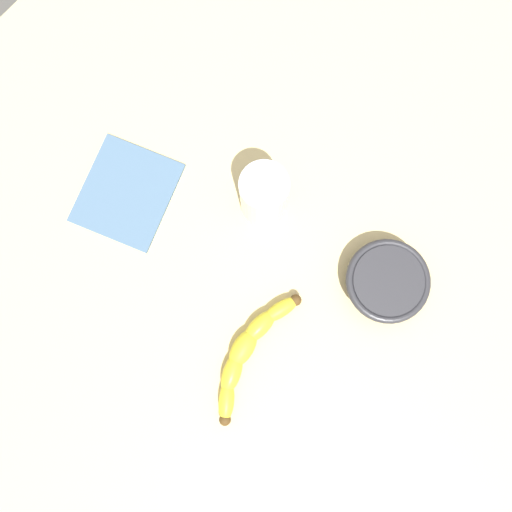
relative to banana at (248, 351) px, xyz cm
name	(u,v)px	position (x,y,z in cm)	size (l,w,h in cm)	color
wooden_tabletop	(272,241)	(15.51, 8.68, -3.14)	(120.00, 120.00, 3.00)	#D9C286
banana	(248,351)	(0.00, 0.00, 0.00)	(22.29, 8.31, 3.28)	yellow
smoothie_glass	(263,197)	(18.71, 13.53, 4.16)	(7.04, 7.04, 12.57)	silver
ceramic_bowl	(386,282)	(21.83, -8.76, 1.03)	(12.85, 12.85, 4.44)	#2D2D33
folded_napkin	(127,193)	(5.67, 31.29, -1.34)	(15.66, 13.91, 0.60)	slate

